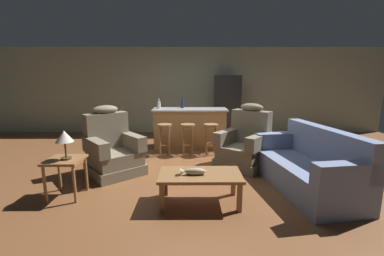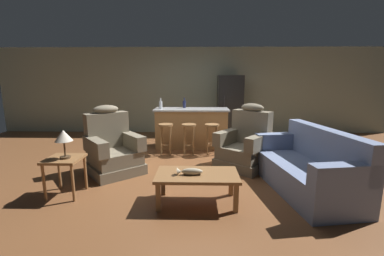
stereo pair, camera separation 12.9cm
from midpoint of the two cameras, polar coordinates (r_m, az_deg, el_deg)
ground_plane at (r=5.13m, az=-1.22°, el=-8.04°), size 12.00×12.00×0.00m
back_wall at (r=7.99m, az=-0.92°, el=8.27°), size 12.00×0.05×2.60m
coffee_table at (r=3.50m, az=0.75°, el=-10.92°), size 1.10×0.60×0.42m
fish_figurine at (r=3.42m, az=-0.93°, el=-9.69°), size 0.34×0.10×0.10m
couch at (r=4.29m, az=23.63°, el=-8.02°), size 1.11×2.00×0.94m
recliner_near_lamp at (r=4.81m, az=-17.99°, el=-4.62°), size 1.18×1.18×1.20m
recliner_near_island at (r=5.03m, az=10.99°, el=-3.62°), size 1.18×1.18×1.20m
end_table at (r=4.10m, az=-27.16°, el=-7.43°), size 0.48×0.48×0.56m
table_lamp at (r=3.96m, az=-27.35°, el=-1.94°), size 0.24×0.24×0.41m
kitchen_island at (r=6.32m, az=-1.06°, el=0.06°), size 1.80×0.70×0.95m
bar_stool_left at (r=5.74m, az=-6.72°, el=-1.19°), size 0.32×0.32×0.68m
bar_stool_middle at (r=5.70m, az=-1.59°, el=-1.19°), size 0.32×0.32×0.68m
bar_stool_right at (r=5.71m, az=3.56°, el=-1.18°), size 0.32×0.32×0.68m
refrigerator at (r=7.51m, az=7.29°, el=4.80°), size 0.70×0.69×1.76m
bottle_tall_green at (r=6.41m, az=-2.71°, el=5.35°), size 0.08×0.08×0.26m
bottle_short_amber at (r=6.29m, az=-7.97°, el=5.17°), size 0.08×0.08×0.26m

